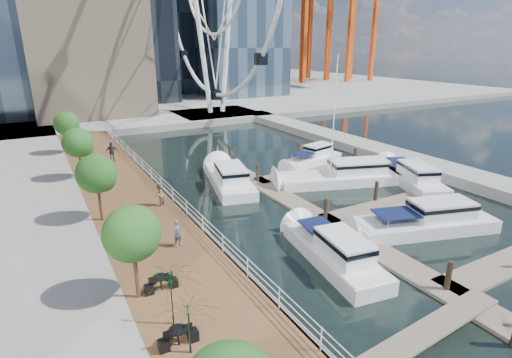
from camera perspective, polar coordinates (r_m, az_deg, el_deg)
The scene contains 15 objects.
ground at distance 22.84m, azimuth 16.73°, elevation -14.81°, with size 520.00×520.00×0.00m, color black.
boardwalk at distance 30.61m, azimuth -16.87°, elevation -4.86°, with size 6.00×60.00×1.00m, color brown.
seawall at distance 31.28m, azimuth -11.52°, elevation -3.89°, with size 0.25×60.00×1.00m, color #595954.
land_far at distance 116.22m, azimuth -22.55°, elevation 11.44°, with size 200.00×114.00×1.00m, color gray.
breakwater at distance 48.95m, azimuth 16.62°, elevation 3.92°, with size 4.00×60.00×1.00m, color gray.
pier at distance 71.67m, azimuth -5.64°, elevation 9.09°, with size 14.00×12.00×1.00m, color gray.
railing at distance 30.88m, azimuth -11.82°, elevation -2.17°, with size 0.10×60.00×1.05m, color white, non-canonical shape.
floating_docks at distance 34.01m, azimuth 14.31°, elevation -2.26°, with size 16.00×34.00×2.60m.
port_cranes at distance 136.20m, azimuth 8.35°, elevation 21.71°, with size 40.00×52.00×38.00m.
street_trees at distance 28.05m, azimuth -21.87°, elevation 0.69°, with size 2.60×42.60×4.60m.
yacht_foreground at distance 30.27m, azimuth 22.78°, elevation -6.87°, with size 2.92×10.89×2.15m, color silver, non-canonical shape.
pedestrian_near at distance 23.96m, azimuth -11.12°, elevation -7.58°, with size 0.62×0.40×1.69m, color #4E5769.
pedestrian_mid at distance 30.11m, azimuth -13.69°, elevation -2.12°, with size 0.86×0.67×1.78m, color gray.
pedestrian_far at distance 43.15m, azimuth -19.90°, elevation 3.69°, with size 1.15×0.48×1.96m, color #2D2E38.
moored_yachts at distance 36.57m, azimuth 12.39°, elevation -1.44°, with size 20.94×32.74×11.50m.
Camera 1 is at (-14.45, -12.71, 12.29)m, focal length 28.00 mm.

